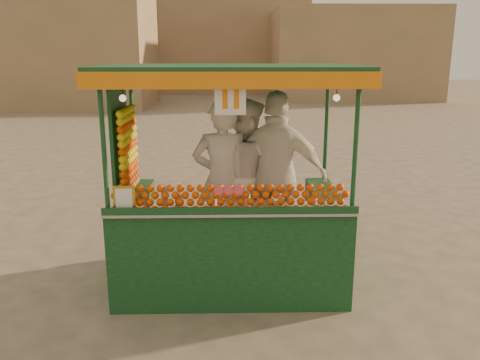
{
  "coord_description": "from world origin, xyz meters",
  "views": [
    {
      "loc": [
        -0.15,
        -5.04,
        2.52
      ],
      "look_at": [
        -0.03,
        0.05,
        1.21
      ],
      "focal_mm": 36.69,
      "sensor_mm": 36.0,
      "label": 1
    }
  ],
  "objects_px": {
    "vendor_middle": "(245,176)",
    "juice_cart": "(224,219)",
    "vendor_left": "(222,181)",
    "vendor_right": "(277,176)"
  },
  "relations": [
    {
      "from": "vendor_left",
      "to": "vendor_right",
      "type": "distance_m",
      "value": 0.61
    },
    {
      "from": "vendor_left",
      "to": "vendor_right",
      "type": "height_order",
      "value": "vendor_right"
    },
    {
      "from": "vendor_left",
      "to": "vendor_right",
      "type": "xyz_separation_m",
      "value": [
        0.61,
        0.01,
        0.05
      ]
    },
    {
      "from": "vendor_left",
      "to": "vendor_middle",
      "type": "bearing_deg",
      "value": -144.65
    },
    {
      "from": "juice_cart",
      "to": "vendor_left",
      "type": "bearing_deg",
      "value": 97.11
    },
    {
      "from": "vendor_middle",
      "to": "juice_cart",
      "type": "bearing_deg",
      "value": 103.29
    },
    {
      "from": "vendor_middle",
      "to": "vendor_right",
      "type": "xyz_separation_m",
      "value": [
        0.35,
        -0.19,
        0.05
      ]
    },
    {
      "from": "juice_cart",
      "to": "vendor_left",
      "type": "xyz_separation_m",
      "value": [
        -0.02,
        0.19,
        0.38
      ]
    },
    {
      "from": "vendor_left",
      "to": "vendor_middle",
      "type": "height_order",
      "value": "vendor_left"
    },
    {
      "from": "vendor_middle",
      "to": "vendor_right",
      "type": "distance_m",
      "value": 0.4
    }
  ]
}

